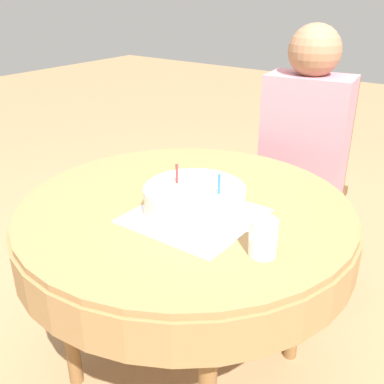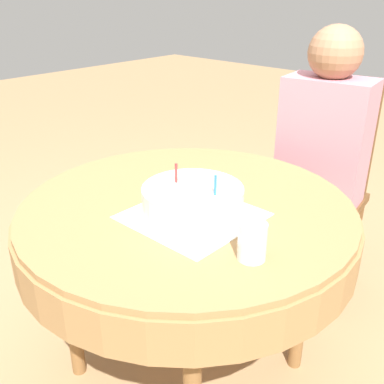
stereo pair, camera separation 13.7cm
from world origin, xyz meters
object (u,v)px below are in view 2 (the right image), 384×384
(person, at_px, (322,143))
(drinking_glass, at_px, (252,241))
(birthday_cake, at_px, (193,202))
(chair, at_px, (324,182))

(person, xyz_separation_m, drinking_glass, (0.28, -0.89, 0.03))
(birthday_cake, relative_size, drinking_glass, 3.02)
(person, height_order, birthday_cake, person)
(birthday_cake, distance_m, drinking_glass, 0.27)
(person, height_order, drinking_glass, person)
(drinking_glass, bearing_deg, chair, 106.43)
(chair, relative_size, birthday_cake, 3.25)
(person, bearing_deg, chair, 90.00)
(birthday_cake, bearing_deg, chair, 91.57)
(chair, relative_size, drinking_glass, 9.79)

